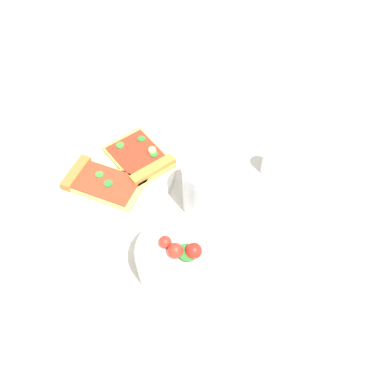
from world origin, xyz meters
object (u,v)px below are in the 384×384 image
Objects in this scene: plate at (117,171)px; soda_glass at (205,188)px; pizza_slice_near at (141,158)px; salad_bowl at (175,258)px; pizza_slice_far at (99,182)px; pepper_shaker at (271,160)px.

plate is 0.19m from soda_glass.
pizza_slice_near is 0.23m from salad_bowl.
plate is 0.05m from pizza_slice_far.
pizza_slice_far is (-0.04, -0.03, 0.01)m from plate.
pizza_slice_far is 0.20m from soda_glass.
soda_glass is at bearing -39.48° from plate.
plate is 0.05m from pizza_slice_near.
pizza_slice_near is 2.19× the size of pepper_shaker.
salad_bowl is 0.27m from pepper_shaker.
salad_bowl is at bearing -88.33° from pizza_slice_near.
soda_glass reaches higher than plate.
pepper_shaker is at bearing -8.31° from pizza_slice_far.
salad_bowl reaches higher than pizza_slice_near.
pizza_slice_near reaches higher than plate.
pepper_shaker is (0.23, -0.08, 0.01)m from pizza_slice_near.
salad_bowl is (0.09, -0.20, 0.02)m from pizza_slice_far.
pepper_shaker is (0.14, 0.04, -0.01)m from soda_glass.
pepper_shaker is (0.32, -0.05, 0.01)m from pizza_slice_far.
pizza_slice_far is 2.30× the size of pepper_shaker.
soda_glass reaches higher than pizza_slice_near.
pizza_slice_far is at bearing 115.04° from salad_bowl.
pizza_slice_near reaches higher than pizza_slice_far.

